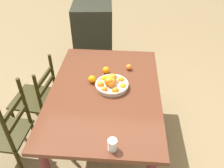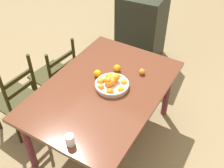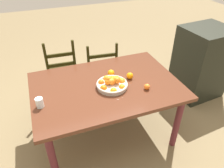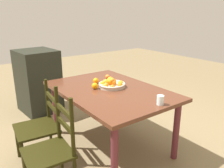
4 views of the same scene
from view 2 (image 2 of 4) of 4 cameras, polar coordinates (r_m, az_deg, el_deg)
The scene contains 10 objects.
ground_plane at distance 3.20m, azimuth -1.48°, elevation -11.07°, with size 12.00×12.00×0.00m, color olive.
dining_table at distance 2.69m, azimuth -1.73°, elevation -2.14°, with size 1.59×1.09×0.77m.
chair_near_window at distance 3.13m, azimuth -19.52°, elevation -3.13°, with size 0.44×0.44×1.00m.
chair_by_cabinet at distance 3.37m, azimuth -11.84°, elevation 1.68°, with size 0.49×0.49×0.92m.
cabinet at distance 4.08m, azimuth 6.34°, elevation 11.69°, with size 0.66×0.59×1.07m, color black.
fruit_bowl at distance 2.61m, azimuth -0.08°, elevation 0.06°, with size 0.34×0.34×0.13m.
orange_loose_0 at distance 2.74m, azimuth -3.10°, elevation 2.24°, with size 0.08×0.08×0.08m, color orange.
orange_loose_1 at distance 2.80m, azimuth 1.07°, elevation 3.37°, with size 0.07×0.07×0.07m, color orange.
orange_loose_2 at distance 2.78m, azimuth 6.38°, elevation 2.60°, with size 0.06×0.06×0.06m, color orange.
drinking_glass at distance 2.16m, azimuth -8.90°, elevation -11.64°, with size 0.07×0.07×0.10m, color silver.
Camera 2 is at (-1.65, -1.06, 2.52)m, focal length 43.17 mm.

